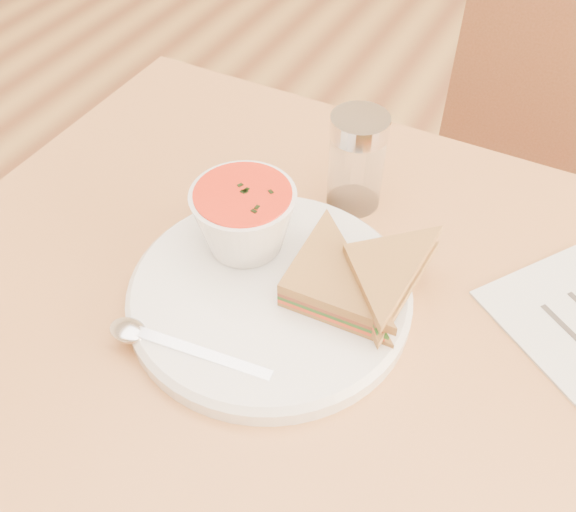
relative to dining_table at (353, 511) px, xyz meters
The scene contains 8 objects.
dining_table is the anchor object (origin of this frame).
chair_far 0.49m from the dining_table, 78.95° to the left, with size 0.43×0.43×0.96m, color brown, non-canonical shape.
plate 0.40m from the dining_table, behind, with size 0.28×0.28×0.02m, color white, non-canonical shape.
soup_bowl 0.46m from the dining_table, 165.44° to the left, with size 0.11×0.11×0.07m, color white, non-canonical shape.
sandwich_half_a 0.42m from the dining_table, behind, with size 0.12×0.12×0.04m, color olive, non-canonical shape.
sandwich_half_b 0.43m from the dining_table, 141.83° to the left, with size 0.10×0.10×0.03m, color olive, non-canonical shape.
spoon 0.44m from the dining_table, 148.72° to the right, with size 0.19×0.04×0.01m, color silver, non-canonical shape.
condiment_shaker 0.48m from the dining_table, 121.21° to the left, with size 0.06×0.06×0.11m, color silver, non-canonical shape.
Camera 1 is at (0.08, -0.35, 1.24)m, focal length 40.00 mm.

